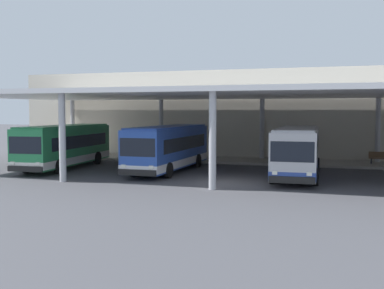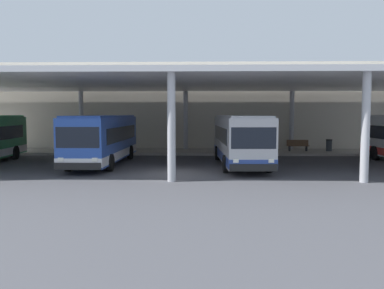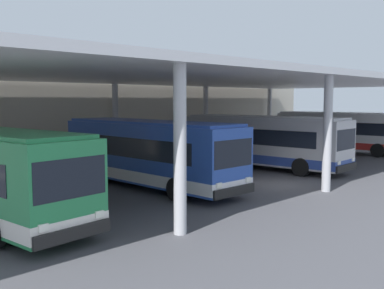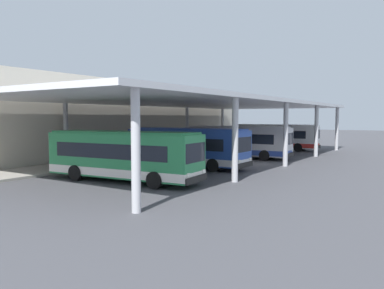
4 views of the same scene
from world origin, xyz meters
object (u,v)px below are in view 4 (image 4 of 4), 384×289
object	(u,v)px
bus_middle_bay	(238,141)
bus_far_bay	(275,137)
bus_second_bay	(186,147)
trash_bin	(210,144)
bus_nearest_bay	(123,155)
bench_waiting	(199,145)

from	to	relation	value
bus_middle_bay	bus_far_bay	bearing A→B (deg)	2.09
bus_second_bay	trash_bin	bearing A→B (deg)	24.25
bus_far_bay	bus_nearest_bay	bearing A→B (deg)	-178.68
bus_nearest_bay	bus_far_bay	size ratio (longest dim) A/B	1.01
trash_bin	bus_middle_bay	bearing A→B (deg)	-135.60
bench_waiting	bus_middle_bay	bearing A→B (deg)	-124.54
bus_nearest_bay	bus_second_bay	xyz separation A→B (m)	(7.96, 0.53, 0.00)
bus_nearest_bay	bench_waiting	xyz separation A→B (m)	(22.36, 8.31, -0.99)
bus_second_bay	bus_far_bay	size ratio (longest dim) A/B	0.99
bus_nearest_bay	bench_waiting	world-z (taller)	bus_nearest_bay
bus_middle_bay	bus_far_bay	world-z (taller)	same
bus_second_bay	bus_far_bay	world-z (taller)	same
bus_second_bay	trash_bin	distance (m)	18.60
bus_middle_bay	bench_waiting	bearing A→B (deg)	55.46
bus_second_bay	trash_bin	world-z (taller)	bus_second_bay
bus_nearest_bay	bench_waiting	bearing A→B (deg)	20.38
bus_nearest_bay	bench_waiting	size ratio (longest dim) A/B	5.94
bus_second_bay	trash_bin	xyz separation A→B (m)	(16.94, 7.63, -0.98)
bus_second_bay	bus_far_bay	distance (m)	20.06
bench_waiting	trash_bin	xyz separation A→B (m)	(2.54, -0.14, 0.01)
bus_far_bay	trash_bin	xyz separation A→B (m)	(-3.12, 7.52, -0.98)
bus_nearest_bay	trash_bin	distance (m)	26.23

